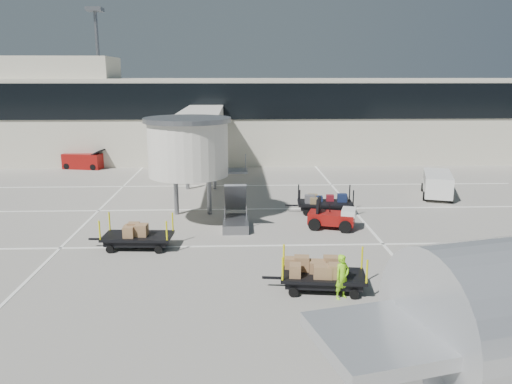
% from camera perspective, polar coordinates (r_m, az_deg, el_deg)
% --- Properties ---
extents(ground, '(140.00, 140.00, 0.00)m').
position_cam_1_polar(ground, '(23.06, 1.16, -7.80)').
color(ground, '#A09A8F').
rests_on(ground, ground).
extents(lane_markings, '(40.00, 30.00, 0.02)m').
position_cam_1_polar(lane_markings, '(31.92, -1.00, -1.81)').
color(lane_markings, white).
rests_on(lane_markings, ground).
extents(terminal, '(64.00, 12.11, 15.20)m').
position_cam_1_polar(terminal, '(51.62, -1.15, 8.53)').
color(terminal, beige).
rests_on(terminal, ground).
extents(jet_bridge, '(5.70, 20.40, 6.03)m').
position_cam_1_polar(jet_bridge, '(34.11, -6.73, 6.38)').
color(jet_bridge, silver).
rests_on(jet_bridge, ground).
extents(baggage_tug, '(2.78, 2.24, 1.66)m').
position_cam_1_polar(baggage_tug, '(27.88, 8.76, -2.92)').
color(baggage_tug, maroon).
rests_on(baggage_tug, ground).
extents(suitcase_cart, '(4.16, 1.90, 1.61)m').
position_cam_1_polar(suitcase_cart, '(30.98, 7.96, -1.34)').
color(suitcase_cart, black).
rests_on(suitcase_cart, ground).
extents(box_cart_near, '(4.12, 2.02, 1.58)m').
position_cam_1_polar(box_cart_near, '(19.94, 7.80, -9.34)').
color(box_cart_near, black).
rests_on(box_cart_near, ground).
extents(box_cart_far, '(4.14, 1.87, 1.60)m').
position_cam_1_polar(box_cart_far, '(25.13, -13.42, -4.89)').
color(box_cart_far, black).
rests_on(box_cart_far, ground).
extents(ground_worker, '(0.76, 0.68, 1.74)m').
position_cam_1_polar(ground_worker, '(19.30, 9.82, -9.51)').
color(ground_worker, '#86E117').
rests_on(ground_worker, ground).
extents(minivan, '(3.02, 4.68, 1.65)m').
position_cam_1_polar(minivan, '(37.07, 20.01, 1.05)').
color(minivan, silver).
rests_on(minivan, ground).
extents(belt_loader, '(3.94, 2.17, 1.80)m').
position_cam_1_polar(belt_loader, '(48.08, -19.11, 3.37)').
color(belt_loader, maroon).
rests_on(belt_loader, ground).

